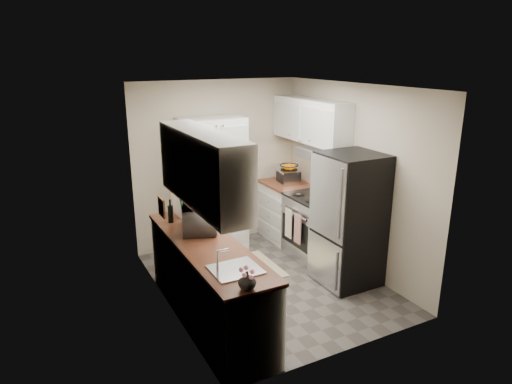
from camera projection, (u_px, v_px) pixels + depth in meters
The scene contains 16 objects.
ground at pixel (268, 283), 5.93m from camera, with size 3.20×3.20×0.00m, color #56514C.
room_shell at pixel (268, 161), 5.44m from camera, with size 2.64×3.24×2.52m.
pantry_cabinet at pixel (213, 186), 6.67m from camera, with size 0.90×0.55×2.00m, color white.
base_cabinet_left at pixel (208, 283), 5.00m from camera, with size 0.60×2.30×0.88m, color white.
countertop_left at pixel (207, 245), 4.87m from camera, with size 0.63×2.33×0.04m, color brown.
base_cabinet_right at pixel (286, 212), 7.25m from camera, with size 0.60×0.80×0.88m, color white.
countertop_right at pixel (287, 184), 7.12m from camera, with size 0.63×0.83×0.04m, color brown.
electric_range at pixel (314, 226), 6.55m from camera, with size 0.71×0.78×1.13m.
refrigerator at pixel (349, 219), 5.75m from camera, with size 0.70×0.72×1.70m, color #B7B7BC.
microwave at pixel (200, 217), 5.19m from camera, with size 0.56×0.38×0.31m, color #BCBBC0.
wine_bottle at pixel (170, 212), 5.42m from camera, with size 0.07×0.07×0.26m, color black.
flower_vase at pixel (247, 281), 3.89m from camera, with size 0.16×0.16×0.16m, color silver.
cutting_board at pixel (179, 203), 5.61m from camera, with size 0.02×0.27×0.34m, color #308135.
toaster_oven at pixel (288, 176), 7.08m from camera, with size 0.29×0.37×0.21m, color #B4B5BA.
fruit_basket at pixel (289, 166), 7.04m from camera, with size 0.28×0.28×0.12m, color orange, non-canonical shape.
kitchen_mat at pixel (255, 267), 6.36m from camera, with size 0.57×0.91×0.01m, color beige.
Camera 1 is at (-2.60, -4.66, 2.86)m, focal length 32.00 mm.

